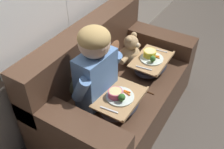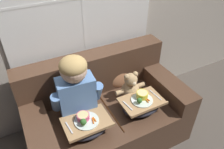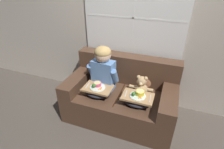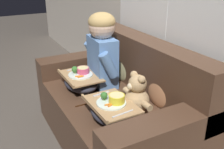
% 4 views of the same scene
% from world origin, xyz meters
% --- Properties ---
extents(ground_plane, '(14.00, 14.00, 0.00)m').
position_xyz_m(ground_plane, '(0.00, 0.00, 0.00)').
color(ground_plane, '#4C443D').
extents(couch, '(1.60, 0.91, 0.91)m').
position_xyz_m(couch, '(0.00, 0.06, 0.33)').
color(couch, '#4C3323').
rests_on(couch, ground_plane).
extents(throw_pillow_behind_child, '(0.33, 0.16, 0.34)m').
position_xyz_m(throw_pillow_behind_child, '(-0.29, 0.27, 0.61)').
color(throw_pillow_behind_child, tan).
rests_on(throw_pillow_behind_child, couch).
extents(throw_pillow_behind_teddy, '(0.33, 0.16, 0.34)m').
position_xyz_m(throw_pillow_behind_teddy, '(0.29, 0.27, 0.61)').
color(throw_pillow_behind_teddy, '#B2754C').
rests_on(throw_pillow_behind_teddy, couch).
extents(child_figure, '(0.49, 0.25, 0.67)m').
position_xyz_m(child_figure, '(-0.29, 0.04, 0.82)').
color(child_figure, '#5B84BC').
rests_on(child_figure, couch).
extents(teddy_bear, '(0.34, 0.24, 0.32)m').
position_xyz_m(teddy_bear, '(0.29, 0.04, 0.58)').
color(teddy_bear, tan).
rests_on(teddy_bear, couch).
extents(lap_tray_child, '(0.41, 0.30, 0.21)m').
position_xyz_m(lap_tray_child, '(-0.29, -0.17, 0.52)').
color(lap_tray_child, '#2D2D38').
rests_on(lap_tray_child, child_figure).
extents(lap_tray_teddy, '(0.42, 0.29, 0.20)m').
position_xyz_m(lap_tray_teddy, '(0.29, -0.17, 0.52)').
color(lap_tray_teddy, '#2D2D38').
rests_on(lap_tray_teddy, teddy_bear).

